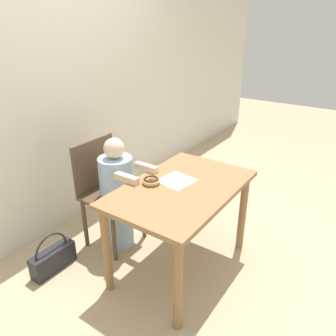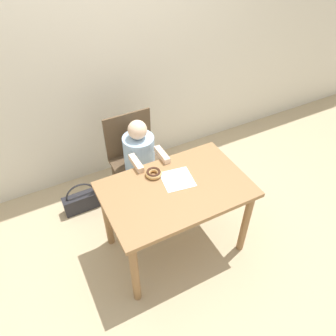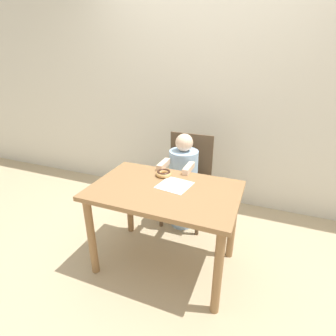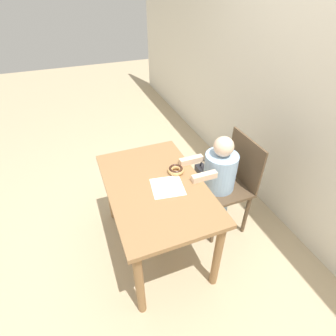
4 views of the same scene
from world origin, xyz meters
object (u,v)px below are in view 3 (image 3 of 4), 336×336
at_px(child_figure, 183,183).
at_px(donut, 164,173).
at_px(chair, 187,177).
at_px(handbag, 144,196).

xyz_separation_m(child_figure, donut, (-0.04, -0.38, 0.26)).
height_order(chair, handbag, chair).
xyz_separation_m(chair, handbag, (-0.54, 0.09, -0.38)).
distance_m(child_figure, handbag, 0.69).
bearing_deg(chair, handbag, 170.58).
height_order(chair, donut, chair).
relative_size(chair, donut, 7.00).
xyz_separation_m(chair, donut, (-0.04, -0.50, 0.25)).
bearing_deg(handbag, chair, -9.42).
height_order(donut, handbag, donut).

